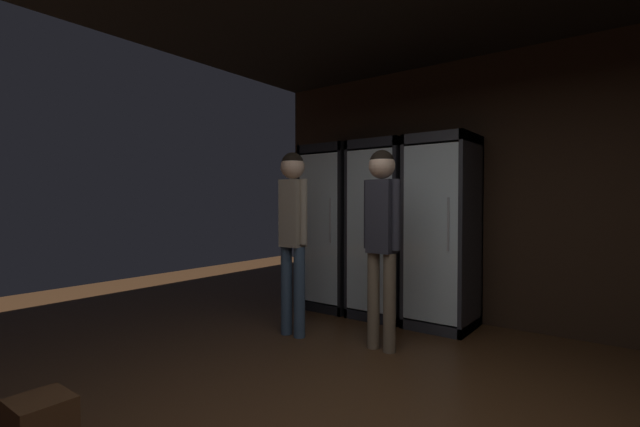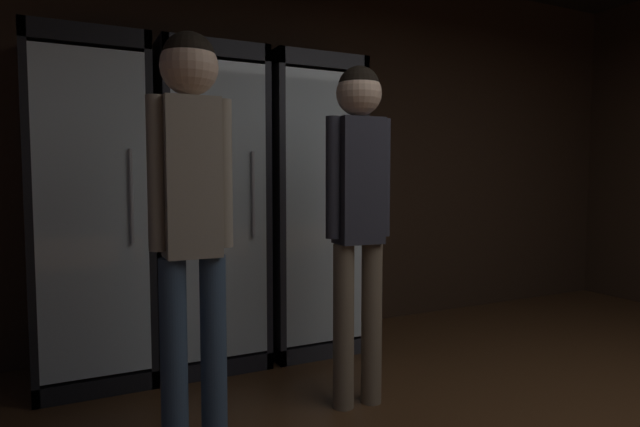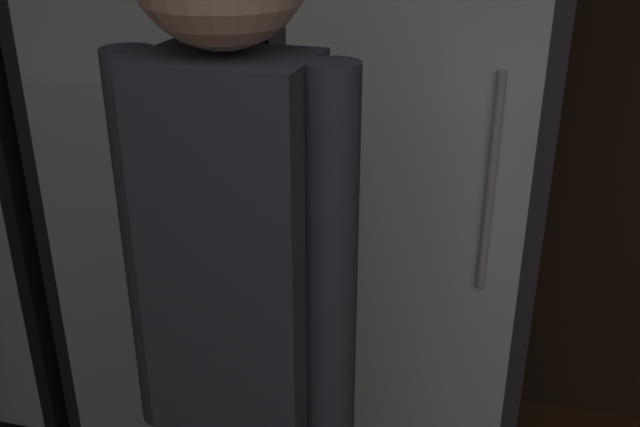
# 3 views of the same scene
# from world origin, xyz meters

# --- Properties ---
(wall_back) EXTENTS (6.00, 0.06, 2.80)m
(wall_back) POSITION_xyz_m (0.00, 3.03, 1.40)
(wall_back) COLOR black
(wall_back) RESTS_ON ground
(cooler_far_left) EXTENTS (0.63, 0.67, 1.95)m
(cooler_far_left) POSITION_xyz_m (-2.10, 2.70, 0.97)
(cooler_far_left) COLOR black
(cooler_far_left) RESTS_ON ground
(cooler_left) EXTENTS (0.63, 0.67, 1.95)m
(cooler_left) POSITION_xyz_m (-1.42, 2.70, 0.96)
(cooler_left) COLOR black
(cooler_left) RESTS_ON ground
(cooler_center) EXTENTS (0.63, 0.67, 1.95)m
(cooler_center) POSITION_xyz_m (-0.74, 2.70, 0.96)
(cooler_center) COLOR #2B2B30
(cooler_center) RESTS_ON ground
(shopper_near) EXTENTS (0.35, 0.23, 1.72)m
(shopper_near) POSITION_xyz_m (-0.90, 1.67, 1.09)
(shopper_near) COLOR #72604C
(shopper_near) RESTS_ON ground
(shopper_far) EXTENTS (0.34, 0.23, 1.75)m
(shopper_far) POSITION_xyz_m (-1.77, 1.51, 1.10)
(shopper_far) COLOR #384C66
(shopper_far) RESTS_ON ground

